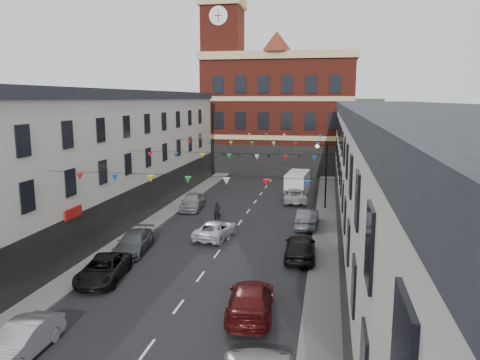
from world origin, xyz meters
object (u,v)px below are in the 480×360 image
Objects in this scene: car_right_c at (250,300)px; car_right_e at (307,218)px; car_left_d at (134,242)px; pedestrian at (217,212)px; car_left_c at (103,269)px; car_left_e at (192,202)px; street_lamp at (323,167)px; moving_car at (216,229)px; car_right_d at (300,247)px; car_left_b at (22,341)px; car_right_f at (294,195)px; white_van at (297,183)px.

car_right_e is at bearing -102.44° from car_right_c.
pedestrian is (3.66, 8.37, 0.18)m from car_left_d.
car_left_c is 17.17m from car_left_e.
street_lamp is 13.32m from moving_car.
pedestrian is at bearing -48.86° from car_right_d.
car_left_c is 13.69m from pedestrian.
car_right_d reaches higher than car_right_e.
car_left_c is at bearing 72.73° from moving_car.
car_right_f reaches higher than car_left_b.
street_lamp is 1.31× the size of moving_car.
street_lamp is 1.31× the size of car_left_d.
white_van is (-1.60, 20.65, 0.35)m from car_right_d.
car_right_f is (8.42, 29.90, 0.01)m from car_left_b.
car_right_c is at bearing 31.76° from car_left_b.
white_van is (-1.70, 13.13, 0.42)m from car_right_e.
street_lamp is 1.17× the size of car_right_c.
car_right_e reaches higher than car_left_b.
car_right_e is 0.91× the size of car_right_f.
pedestrian is (-0.91, 4.27, 0.21)m from moving_car.
car_left_d is at bearing -45.27° from car_right_c.
car_right_e reaches higher than car_left_c.
car_left_e is 0.94× the size of car_right_d.
car_left_b is at bearing -93.77° from car_left_c.
car_left_e is at bearing 82.12° from car_left_d.
car_left_b is 0.86× the size of car_right_d.
street_lamp is 12.33m from car_left_e.
car_left_d is at bearing 49.92° from moving_car.
car_right_d is (10.90, 0.65, 0.14)m from car_left_d.
car_right_d is at bearing 87.82° from car_right_f.
street_lamp is 23.02m from car_left_c.
car_left_e reaches higher than car_left_d.
street_lamp is 7.72m from white_van.
pedestrian is at bearing 60.22° from car_left_d.
pedestrian reaches higher than moving_car.
car_right_d is 0.90× the size of white_van.
street_lamp is at bearing 67.21° from car_left_b.
car_right_e is 0.86× the size of white_van.
pedestrian is (3.29, -3.89, 0.09)m from car_left_e.
car_right_e is 13.24m from white_van.
white_van reaches higher than car_left_e.
car_left_e is 5.10m from pedestrian.
moving_car is (3.69, 16.87, -0.03)m from car_left_b.
car_left_e is (0.05, 17.17, 0.11)m from car_left_c.
moving_car is 17.85m from white_van.
car_left_e reaches higher than car_right_e.
street_lamp reaches higher than moving_car.
car_left_b is 17.27m from moving_car.
car_left_c is 23.80m from car_right_f.
street_lamp is at bearing 5.60° from car_left_e.
car_left_e is 15.67m from car_right_d.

